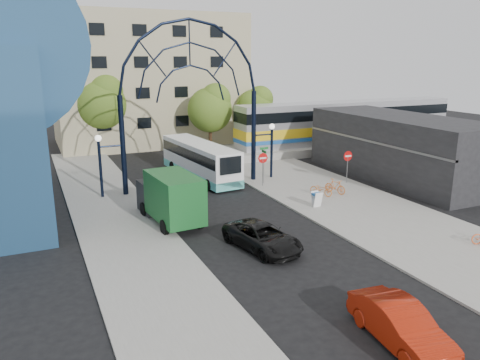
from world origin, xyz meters
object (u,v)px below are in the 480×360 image
train_car (348,121)px  tree_north_b (102,101)px  red_sedan (400,325)px  black_suv (262,237)px  do_not_enter_sign (348,159)px  tree_north_a (211,107)px  bike_near_a (321,189)px  city_bus (200,160)px  gateway_arch (190,70)px  green_truck (169,197)px  bike_near_b (335,186)px  tree_north_c (256,106)px  street_name_sign (264,157)px  sandwich_board (317,197)px  stop_sign (263,161)px

train_car → tree_north_b: tree_north_b is taller
red_sedan → black_suv: bearing=98.9°
do_not_enter_sign → train_car: train_car is taller
do_not_enter_sign → tree_north_a: 16.86m
bike_near_a → do_not_enter_sign: bearing=2.9°
bike_near_a → city_bus: bearing=98.4°
gateway_arch → green_truck: 10.32m
do_not_enter_sign → red_sedan: (-11.08, -17.64, -1.26)m
bike_near_b → tree_north_c: bearing=61.2°
city_bus → bike_near_b: bearing=-56.3°
city_bus → bike_near_a: (5.83, -8.64, -0.92)m
train_car → city_bus: bearing=-163.9°
gateway_arch → green_truck: (-3.70, -6.58, -7.04)m
green_truck → street_name_sign: bearing=25.5°
sandwich_board → tree_north_b: tree_north_b is taller
gateway_arch → sandwich_board: 12.52m
do_not_enter_sign → bike_near_a: bearing=-151.5°
tree_north_a → city_bus: (-4.63, -9.29, -3.12)m
tree_north_b → tree_north_c: size_ratio=1.23×
tree_north_a → street_name_sign: bearing=-94.0°
tree_north_a → bike_near_b: tree_north_a is taller
tree_north_c → red_sedan: (-12.20, -35.56, -3.56)m
tree_north_a → tree_north_b: (-10.00, 4.00, 0.66)m
stop_sign → bike_near_b: bearing=-47.3°
street_name_sign → tree_north_a: bearing=86.0°
tree_north_b → red_sedan: (3.80, -37.56, -4.55)m
stop_sign → green_truck: size_ratio=0.40×
sandwich_board → tree_north_a: 20.33m
bike_near_a → bike_near_b: (1.18, 0.00, 0.06)m
train_car → black_suv: train_car is taller
street_name_sign → bike_near_b: bearing=-54.4°
bike_near_a → street_name_sign: bearing=89.1°
street_name_sign → bike_near_a: 5.30m
street_name_sign → gateway_arch: bearing=164.9°
red_sedan → bike_near_a: 17.30m
stop_sign → do_not_enter_sign: bearing=-17.9°
gateway_arch → do_not_enter_sign: bearing=-20.0°
tree_north_b → green_truck: tree_north_b is taller
city_bus → bike_near_a: size_ratio=6.12×
do_not_enter_sign → street_name_sign: bearing=155.8°
gateway_arch → bike_near_b: 13.07m
sandwich_board → tree_north_b: 26.15m
street_name_sign → sandwich_board: street_name_sign is taller
train_car → red_sedan: 35.86m
tree_north_a → red_sedan: (-6.20, -33.56, -3.89)m
do_not_enter_sign → black_suv: do_not_enter_sign is taller
stop_sign → tree_north_b: size_ratio=0.31×
street_name_sign → black_suv: size_ratio=0.60×
sandwich_board → city_bus: size_ratio=0.09×
city_bus → green_truck: size_ratio=1.70×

